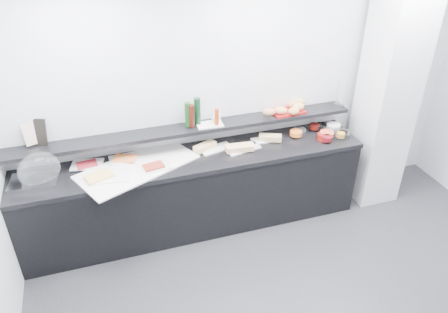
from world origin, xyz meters
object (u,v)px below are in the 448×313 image
object	(u,v)px
sandwich_plate_mid	(243,149)
framed_print	(36,132)
cloche_base	(34,182)
carafe	(341,94)
condiment_tray	(210,124)
bread_tray	(287,111)

from	to	relation	value
sandwich_plate_mid	framed_print	xyz separation A→B (m)	(-1.99, 0.30, 0.37)
cloche_base	sandwich_plate_mid	distance (m)	2.06
framed_print	carafe	xyz separation A→B (m)	(3.20, -0.13, 0.02)
framed_print	condiment_tray	bearing A→B (deg)	19.27
framed_print	bread_tray	xyz separation A→B (m)	(2.57, -0.08, -0.12)
cloche_base	condiment_tray	distance (m)	1.78
condiment_tray	framed_print	bearing A→B (deg)	178.46
framed_print	bread_tray	world-z (taller)	framed_print
framed_print	condiment_tray	size ratio (longest dim) A/B	0.97
condiment_tray	carafe	bearing A→B (deg)	2.56
framed_print	carafe	distance (m)	3.20
cloche_base	framed_print	size ratio (longest dim) A/B	1.66
condiment_tray	bread_tray	xyz separation A→B (m)	(0.90, 0.05, 0.00)
sandwich_plate_mid	condiment_tray	xyz separation A→B (m)	(-0.31, 0.17, 0.25)
bread_tray	framed_print	bearing A→B (deg)	172.69
sandwich_plate_mid	carafe	xyz separation A→B (m)	(1.21, 0.17, 0.39)
condiment_tray	bread_tray	distance (m)	0.90
sandwich_plate_mid	cloche_base	bearing A→B (deg)	167.55
sandwich_plate_mid	framed_print	distance (m)	2.04
cloche_base	sandwich_plate_mid	xyz separation A→B (m)	(2.06, -0.00, -0.01)
bread_tray	carafe	xyz separation A→B (m)	(0.63, -0.05, 0.14)
sandwich_plate_mid	condiment_tray	distance (m)	0.43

